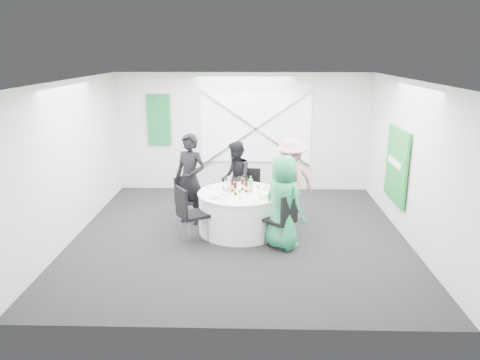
{
  "coord_description": "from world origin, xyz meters",
  "views": [
    {
      "loc": [
        0.22,
        -8.03,
        3.29
      ],
      "look_at": [
        0.0,
        0.2,
        1.0
      ],
      "focal_mm": 35.0,
      "sensor_mm": 36.0,
      "label": 1
    }
  ],
  "objects_px": {
    "chair_back": "(250,187)",
    "chair_back_right": "(285,192)",
    "banquet_table": "(240,212)",
    "clear_water_bottle": "(229,188)",
    "person_woman_pink": "(290,181)",
    "person_woman_green": "(283,202)",
    "person_man_back": "(236,178)",
    "chair_front_left": "(188,210)",
    "chair_front_right": "(284,216)",
    "person_man_back_left": "(190,179)",
    "green_water_bottle": "(251,186)",
    "chair_back_left": "(186,195)"
  },
  "relations": [
    {
      "from": "banquet_table",
      "to": "green_water_bottle",
      "type": "xyz_separation_m",
      "value": [
        0.2,
        0.03,
        0.5
      ]
    },
    {
      "from": "chair_front_right",
      "to": "person_woman_green",
      "type": "distance_m",
      "value": 0.24
    },
    {
      "from": "person_man_back",
      "to": "clear_water_bottle",
      "type": "height_order",
      "value": "person_man_back"
    },
    {
      "from": "banquet_table",
      "to": "person_woman_pink",
      "type": "xyz_separation_m",
      "value": [
        0.97,
        0.56,
        0.46
      ]
    },
    {
      "from": "person_man_back",
      "to": "chair_back_right",
      "type": "bearing_deg",
      "value": 59.93
    },
    {
      "from": "chair_front_left",
      "to": "person_woman_pink",
      "type": "height_order",
      "value": "person_woman_pink"
    },
    {
      "from": "person_man_back_left",
      "to": "person_man_back",
      "type": "xyz_separation_m",
      "value": [
        0.86,
        0.55,
        -0.13
      ]
    },
    {
      "from": "chair_back_right",
      "to": "person_man_back_left",
      "type": "distance_m",
      "value": 1.88
    },
    {
      "from": "chair_front_left",
      "to": "person_man_back",
      "type": "distance_m",
      "value": 1.74
    },
    {
      "from": "chair_front_right",
      "to": "person_woman_green",
      "type": "height_order",
      "value": "person_woman_green"
    },
    {
      "from": "chair_front_left",
      "to": "clear_water_bottle",
      "type": "relative_size",
      "value": 3.65
    },
    {
      "from": "chair_back",
      "to": "chair_front_right",
      "type": "height_order",
      "value": "chair_front_right"
    },
    {
      "from": "banquet_table",
      "to": "clear_water_bottle",
      "type": "relative_size",
      "value": 5.57
    },
    {
      "from": "chair_front_right",
      "to": "person_woman_pink",
      "type": "bearing_deg",
      "value": -144.9
    },
    {
      "from": "person_man_back_left",
      "to": "chair_back_right",
      "type": "bearing_deg",
      "value": 28.44
    },
    {
      "from": "banquet_table",
      "to": "person_woman_pink",
      "type": "relative_size",
      "value": 0.93
    },
    {
      "from": "person_woman_pink",
      "to": "green_water_bottle",
      "type": "xyz_separation_m",
      "value": [
        -0.77,
        -0.53,
        0.04
      ]
    },
    {
      "from": "person_man_back_left",
      "to": "clear_water_bottle",
      "type": "relative_size",
      "value": 6.32
    },
    {
      "from": "chair_back_right",
      "to": "chair_front_right",
      "type": "distance_m",
      "value": 1.31
    },
    {
      "from": "chair_front_left",
      "to": "person_woman_green",
      "type": "relative_size",
      "value": 0.63
    },
    {
      "from": "chair_back",
      "to": "person_man_back_left",
      "type": "height_order",
      "value": "person_man_back_left"
    },
    {
      "from": "chair_front_left",
      "to": "person_man_back",
      "type": "relative_size",
      "value": 0.67
    },
    {
      "from": "person_woman_pink",
      "to": "clear_water_bottle",
      "type": "height_order",
      "value": "person_woman_pink"
    },
    {
      "from": "person_woman_pink",
      "to": "person_woman_green",
      "type": "height_order",
      "value": "person_woman_pink"
    },
    {
      "from": "banquet_table",
      "to": "person_man_back",
      "type": "distance_m",
      "value": 1.07
    },
    {
      "from": "chair_back_left",
      "to": "person_man_back",
      "type": "bearing_deg",
      "value": -38.43
    },
    {
      "from": "person_woman_pink",
      "to": "person_woman_green",
      "type": "xyz_separation_m",
      "value": [
        -0.21,
        -1.27,
        -0.03
      ]
    },
    {
      "from": "banquet_table",
      "to": "chair_back_right",
      "type": "relative_size",
      "value": 1.52
    },
    {
      "from": "banquet_table",
      "to": "person_man_back_left",
      "type": "relative_size",
      "value": 0.88
    },
    {
      "from": "green_water_bottle",
      "to": "chair_front_left",
      "type": "bearing_deg",
      "value": -151.82
    },
    {
      "from": "chair_front_right",
      "to": "clear_water_bottle",
      "type": "bearing_deg",
      "value": -81.43
    },
    {
      "from": "banquet_table",
      "to": "person_man_back",
      "type": "height_order",
      "value": "person_man_back"
    },
    {
      "from": "green_water_bottle",
      "to": "chair_front_right",
      "type": "bearing_deg",
      "value": -53.33
    },
    {
      "from": "chair_front_right",
      "to": "chair_front_left",
      "type": "height_order",
      "value": "chair_front_left"
    },
    {
      "from": "chair_front_left",
      "to": "person_man_back_left",
      "type": "bearing_deg",
      "value": -26.89
    },
    {
      "from": "person_man_back",
      "to": "person_woman_green",
      "type": "xyz_separation_m",
      "value": [
        0.87,
        -1.71,
        0.05
      ]
    },
    {
      "from": "person_woman_green",
      "to": "banquet_table",
      "type": "bearing_deg",
      "value": -0.0
    },
    {
      "from": "chair_back",
      "to": "chair_front_left",
      "type": "height_order",
      "value": "chair_front_left"
    },
    {
      "from": "chair_front_right",
      "to": "person_woman_pink",
      "type": "xyz_separation_m",
      "value": [
        0.2,
        1.3,
        0.27
      ]
    },
    {
      "from": "chair_front_right",
      "to": "person_man_back",
      "type": "height_order",
      "value": "person_man_back"
    },
    {
      "from": "chair_front_left",
      "to": "person_man_back",
      "type": "bearing_deg",
      "value": -58.38
    },
    {
      "from": "person_woman_green",
      "to": "clear_water_bottle",
      "type": "distance_m",
      "value": 1.16
    },
    {
      "from": "chair_back_right",
      "to": "person_man_back_left",
      "type": "height_order",
      "value": "person_man_back_left"
    },
    {
      "from": "chair_front_left",
      "to": "chair_back_left",
      "type": "bearing_deg",
      "value": -21.61
    },
    {
      "from": "chair_back_right",
      "to": "person_woman_green",
      "type": "relative_size",
      "value": 0.63
    },
    {
      "from": "chair_back_left",
      "to": "person_woman_pink",
      "type": "distance_m",
      "value": 2.08
    },
    {
      "from": "chair_back_left",
      "to": "chair_back_right",
      "type": "relative_size",
      "value": 0.88
    },
    {
      "from": "clear_water_bottle",
      "to": "chair_back",
      "type": "bearing_deg",
      "value": 71.57
    },
    {
      "from": "chair_back",
      "to": "chair_back_right",
      "type": "bearing_deg",
      "value": -27.33
    },
    {
      "from": "chair_front_right",
      "to": "green_water_bottle",
      "type": "bearing_deg",
      "value": -99.38
    }
  ]
}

